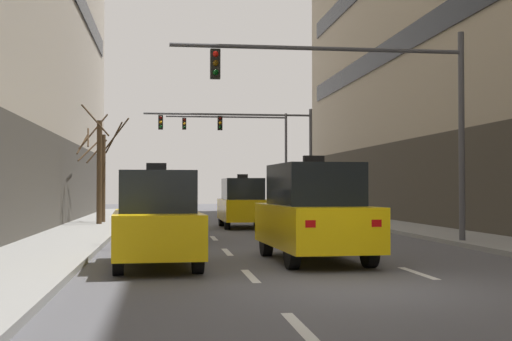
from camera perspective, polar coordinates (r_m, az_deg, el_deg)
name	(u,v)px	position (r m, az deg, el deg)	size (l,w,h in m)	color
ground_plane	(365,289)	(11.97, 8.83, -9.55)	(120.00, 120.00, 0.00)	#515156
lane_stripe_l1_s3	(301,328)	(8.70, 3.65, -12.66)	(0.16, 2.00, 0.01)	silver
lane_stripe_l1_s4	(250,276)	(13.58, -0.47, -8.58)	(0.16, 2.00, 0.01)	silver
lane_stripe_l1_s5	(227,252)	(18.53, -2.37, -6.64)	(0.16, 2.00, 0.01)	silver
lane_stripe_l1_s6	(214,238)	(23.49, -3.46, -5.52)	(0.16, 2.00, 0.01)	silver
lane_stripe_l1_s7	(205,229)	(28.47, -4.17, -4.79)	(0.16, 2.00, 0.01)	silver
lane_stripe_l1_s8	(199,223)	(33.46, -4.66, -4.28)	(0.16, 2.00, 0.01)	silver
lane_stripe_l1_s9	(195,218)	(38.45, -5.03, -3.90)	(0.16, 2.00, 0.01)	silver
lane_stripe_l1_s10	(191,215)	(43.44, -5.31, -3.61)	(0.16, 2.00, 0.01)	silver
lane_stripe_l2_s4	(418,273)	(14.38, 13.05, -8.14)	(0.16, 2.00, 0.01)	silver
lane_stripe_l2_s5	(351,250)	(19.12, 7.76, -6.47)	(0.16, 2.00, 0.01)	silver
lane_stripe_l2_s6	(312,237)	(23.96, 4.60, -5.44)	(0.16, 2.00, 0.01)	silver
lane_stripe_l2_s7	(287,229)	(28.86, 2.52, -4.75)	(0.16, 2.00, 0.01)	silver
lane_stripe_l2_s8	(269,223)	(33.79, 1.04, -4.26)	(0.16, 2.00, 0.01)	silver
lane_stripe_l2_s9	(255,218)	(38.74, -0.06, -3.89)	(0.16, 2.00, 0.01)	silver
lane_stripe_l2_s10	(245,214)	(43.69, -0.90, -3.60)	(0.16, 2.00, 0.01)	silver
taxi_driving_0	(156,219)	(15.13, -8.14, -3.95)	(1.97, 4.31, 2.22)	black
taxi_driving_1	(164,203)	(29.17, -7.50, -2.65)	(2.03, 4.44, 2.28)	black
taxi_driving_2	(314,213)	(16.18, 4.73, -3.45)	(2.15, 4.72, 2.43)	black
taxi_driving_3	(164,215)	(22.78, -7.47, -3.61)	(1.88, 4.40, 1.82)	black
taxi_driving_4	(243,203)	(29.54, -1.11, -2.67)	(1.83, 4.31, 2.26)	black
traffic_signal_0	(374,96)	(20.83, 9.62, 6.00)	(8.71, 0.35, 6.19)	#4C4C51
traffic_signal_1	(252,136)	(41.74, -0.32, 2.79)	(10.06, 0.35, 6.28)	#4C4C51
traffic_signal_2	(251,142)	(50.43, -0.38, 2.35)	(8.75, 0.34, 6.92)	#4C4C51
street_tree_0	(102,173)	(32.36, -12.42, -0.18)	(2.28, 1.97, 4.74)	#4C3823
street_tree_1	(99,168)	(30.67, -12.70, 0.21)	(1.41, 1.67, 5.07)	#4C3823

